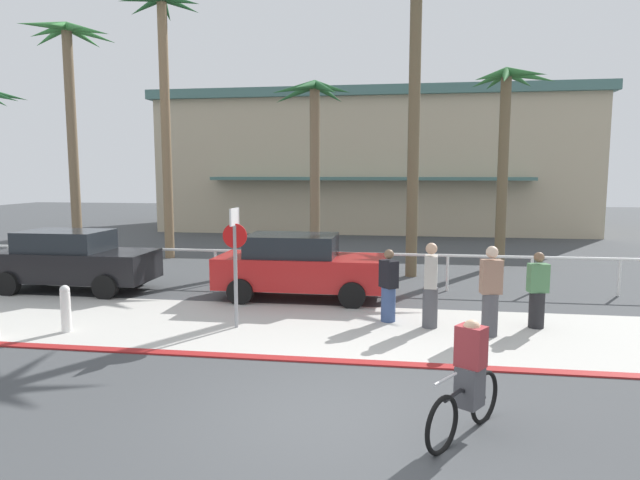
# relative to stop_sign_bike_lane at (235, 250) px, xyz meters

# --- Properties ---
(ground_plane) EXTENTS (80.00, 80.00, 0.00)m
(ground_plane) POSITION_rel_stop_sign_bike_lane_xyz_m (2.48, 6.00, -1.68)
(ground_plane) COLOR #424447
(sidewalk_strip) EXTENTS (44.00, 4.00, 0.02)m
(sidewalk_strip) POSITION_rel_stop_sign_bike_lane_xyz_m (2.48, 0.20, -1.67)
(sidewalk_strip) COLOR beige
(sidewalk_strip) RESTS_ON ground
(curb_paint) EXTENTS (44.00, 0.24, 0.03)m
(curb_paint) POSITION_rel_stop_sign_bike_lane_xyz_m (2.48, -1.80, -1.66)
(curb_paint) COLOR maroon
(curb_paint) RESTS_ON ground
(building_backdrop) EXTENTS (24.15, 11.61, 7.76)m
(building_backdrop) POSITION_rel_stop_sign_bike_lane_xyz_m (1.65, 23.10, 2.22)
(building_backdrop) COLOR #BCAD8E
(building_backdrop) RESTS_ON ground
(rail_fence) EXTENTS (27.12, 0.08, 1.04)m
(rail_fence) POSITION_rel_stop_sign_bike_lane_xyz_m (2.48, 4.50, -0.84)
(rail_fence) COLOR white
(rail_fence) RESTS_ON ground
(stop_sign_bike_lane) EXTENTS (0.52, 0.56, 2.56)m
(stop_sign_bike_lane) POSITION_rel_stop_sign_bike_lane_xyz_m (0.00, 0.00, 0.00)
(stop_sign_bike_lane) COLOR gray
(stop_sign_bike_lane) RESTS_ON ground
(bollard_0) EXTENTS (0.20, 0.20, 1.00)m
(bollard_0) POSITION_rel_stop_sign_bike_lane_xyz_m (-3.38, -0.84, -1.16)
(bollard_0) COLOR white
(bollard_0) RESTS_ON ground
(palm_tree_1) EXTENTS (3.47, 3.43, 8.75)m
(palm_tree_1) POSITION_rel_stop_sign_bike_lane_xyz_m (-8.76, 8.24, 5.01)
(palm_tree_1) COLOR #756047
(palm_tree_1) RESTS_ON ground
(palm_tree_2) EXTENTS (3.22, 3.50, 9.89)m
(palm_tree_2) POSITION_rel_stop_sign_bike_lane_xyz_m (-5.52, 9.14, 5.44)
(palm_tree_2) COLOR #846B4C
(palm_tree_2) RESTS_ON ground
(palm_tree_3) EXTENTS (3.02, 3.50, 6.58)m
(palm_tree_3) POSITION_rel_stop_sign_bike_lane_xyz_m (0.22, 8.91, 3.29)
(palm_tree_3) COLOR #756047
(palm_tree_3) RESTS_ON ground
(palm_tree_4) EXTENTS (3.02, 3.52, 9.51)m
(palm_tree_4) POSITION_rel_stop_sign_bike_lane_xyz_m (3.74, 6.57, 5.16)
(palm_tree_4) COLOR brown
(palm_tree_4) RESTS_ON ground
(palm_tree_5) EXTENTS (2.87, 3.26, 6.86)m
(palm_tree_5) POSITION_rel_stop_sign_bike_lane_xyz_m (6.94, 8.98, 3.46)
(palm_tree_5) COLOR brown
(palm_tree_5) RESTS_ON ground
(car_black_0) EXTENTS (4.40, 2.02, 1.69)m
(car_black_0) POSITION_rel_stop_sign_bike_lane_xyz_m (-5.65, 2.98, -0.81)
(car_black_0) COLOR black
(car_black_0) RESTS_ON ground
(car_red_1) EXTENTS (4.40, 2.02, 1.69)m
(car_red_1) POSITION_rel_stop_sign_bike_lane_xyz_m (0.81, 2.96, -0.81)
(car_red_1) COLOR red
(car_red_1) RESTS_ON ground
(cyclist_black_0) EXTENTS (1.06, 1.55, 1.50)m
(cyclist_black_0) POSITION_rel_stop_sign_bike_lane_xyz_m (4.31, -4.20, -0.98)
(cyclist_black_0) COLOR black
(cyclist_black_0) RESTS_ON ground
(pedestrian_0) EXTENTS (0.44, 0.37, 1.85)m
(pedestrian_0) POSITION_rel_stop_sign_bike_lane_xyz_m (5.23, 0.16, -0.81)
(pedestrian_0) COLOR #4C4C51
(pedestrian_0) RESTS_ON ground
(pedestrian_1) EXTENTS (0.43, 0.37, 1.64)m
(pedestrian_1) POSITION_rel_stop_sign_bike_lane_xyz_m (6.31, 0.92, -0.92)
(pedestrian_1) COLOR #232326
(pedestrian_1) RESTS_ON ground
(pedestrian_2) EXTENTS (0.45, 0.48, 1.63)m
(pedestrian_2) POSITION_rel_stop_sign_bike_lane_xyz_m (3.18, 0.97, -0.93)
(pedestrian_2) COLOR #384C7A
(pedestrian_2) RESTS_ON ground
(pedestrian_3) EXTENTS (0.35, 0.42, 1.83)m
(pedestrian_3) POSITION_rel_stop_sign_bike_lane_xyz_m (4.07, 0.60, -0.82)
(pedestrian_3) COLOR #4C4C51
(pedestrian_3) RESTS_ON ground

